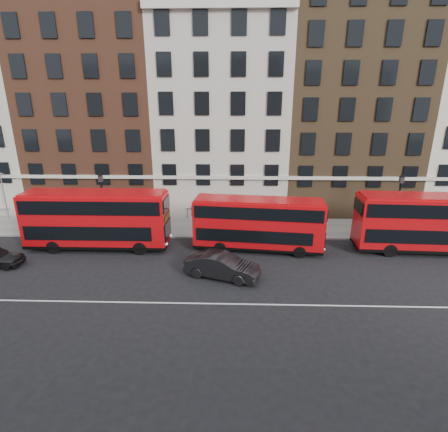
{
  "coord_description": "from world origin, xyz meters",
  "views": [
    {
      "loc": [
        1.29,
        -19.43,
        11.18
      ],
      "look_at": [
        0.58,
        5.0,
        3.0
      ],
      "focal_mm": 28.0,
      "sensor_mm": 36.0,
      "label": 1
    }
  ],
  "objects_px": {
    "bus_c": "(258,223)",
    "car_front": "(222,266)",
    "bus_b": "(96,218)",
    "bus_d": "(429,222)"
  },
  "relations": [
    {
      "from": "bus_c",
      "to": "car_front",
      "type": "bearing_deg",
      "value": -113.37
    },
    {
      "from": "bus_c",
      "to": "car_front",
      "type": "distance_m",
      "value": 5.38
    },
    {
      "from": "bus_b",
      "to": "car_front",
      "type": "bearing_deg",
      "value": -24.43
    },
    {
      "from": "bus_b",
      "to": "bus_d",
      "type": "height_order",
      "value": "bus_b"
    },
    {
      "from": "bus_b",
      "to": "bus_c",
      "type": "distance_m",
      "value": 12.44
    },
    {
      "from": "bus_c",
      "to": "bus_d",
      "type": "distance_m",
      "value": 12.88
    },
    {
      "from": "bus_b",
      "to": "bus_c",
      "type": "xyz_separation_m",
      "value": [
        12.44,
        0.0,
        -0.25
      ]
    },
    {
      "from": "bus_b",
      "to": "car_front",
      "type": "relative_size",
      "value": 2.24
    },
    {
      "from": "bus_c",
      "to": "car_front",
      "type": "xyz_separation_m",
      "value": [
        -2.58,
        -4.5,
        -1.41
      ]
    },
    {
      "from": "bus_b",
      "to": "bus_d",
      "type": "bearing_deg",
      "value": 0.11
    }
  ]
}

